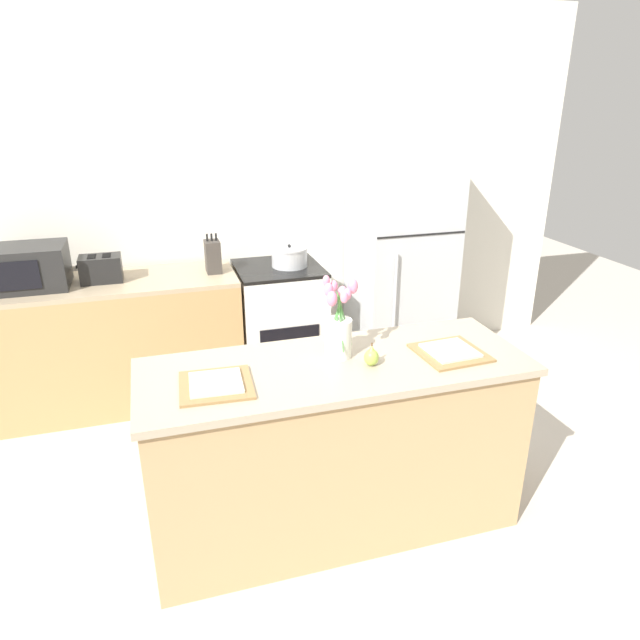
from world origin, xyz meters
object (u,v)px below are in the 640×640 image
Objects in this scene: plate_setting_left at (216,384)px; plate_setting_right at (450,352)px; microwave at (27,267)px; knife_block at (213,256)px; stove_range at (280,325)px; toaster at (101,269)px; cooking_pot at (289,257)px; flower_vase at (338,328)px; refrigerator at (401,254)px; pear_figurine at (371,356)px.

plate_setting_left and plate_setting_right have the same top height.
knife_block is at bearing 0.06° from microwave.
stove_range is 1.87× the size of microwave.
plate_setting_right is 2.34m from toaster.
plate_setting_left reaches higher than stove_range.
cooking_pot is at bearing -0.98° from toaster.
flower_vase is 1.42× the size of knife_block.
stove_range is at bearing -0.07° from knife_block.
refrigerator reaches higher than stove_range.
cooking_pot is at bearing 88.98° from pear_figurine.
pear_figurine is at bearing -91.02° from cooking_pot.
plate_setting_left is (-1.60, -1.66, -0.01)m from refrigerator.
stove_range is 2.78× the size of plate_setting_left.
flower_vase is 0.20m from pear_figurine.
refrigerator is 1.89m from pear_figurine.
plate_setting_right is at bearing -45.50° from toaster.
pear_figurine is 0.41× the size of knife_block.
plate_setting_left is 1.75m from toaster.
microwave is (-0.96, 1.66, 0.13)m from plate_setting_left.
knife_block is at bearing 179.93° from stove_range.
refrigerator reaches higher than microwave.
plate_setting_left is 1.19× the size of knife_block.
refrigerator reaches higher than toaster.
plate_setting_right is 1.25× the size of cooking_pot.
plate_setting_left is 1.15× the size of toaster.
plate_setting_left is (-0.70, 0.00, -0.03)m from pear_figurine.
cooking_pot is at bearing -0.43° from microwave.
refrigerator is 0.87m from cooking_pot.
stove_range is at bearing 0.02° from microwave.
refrigerator is at bearing 56.37° from flower_vase.
microwave is at bearing -178.83° from toaster.
stove_range is 1.30m from toaster.
flower_vase reaches higher than plate_setting_left.
flower_vase is at bearing 12.69° from plate_setting_left.
knife_block reaches higher than stove_range.
pear_figurine is (0.11, -0.14, -0.10)m from flower_vase.
pear_figurine is 1.74m from knife_block.
cooking_pot is (0.08, -0.01, 0.52)m from stove_range.
plate_setting_right is (0.40, 0.00, -0.03)m from pear_figurine.
refrigerator reaches higher than pear_figurine.
toaster is (-1.12, 1.53, -0.06)m from flower_vase.
plate_setting_left is at bearing -111.53° from stove_range.
plate_setting_right reaches higher than stove_range.
plate_setting_right is 1.15× the size of toaster.
refrigerator is 1.73m from plate_setting_right.
stove_range is 0.72m from knife_block.
stove_range is at bearing 105.31° from plate_setting_right.
flower_vase is at bearing 129.92° from pear_figurine.
toaster is at bearing 126.13° from flower_vase.
knife_block reaches higher than plate_setting_left.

